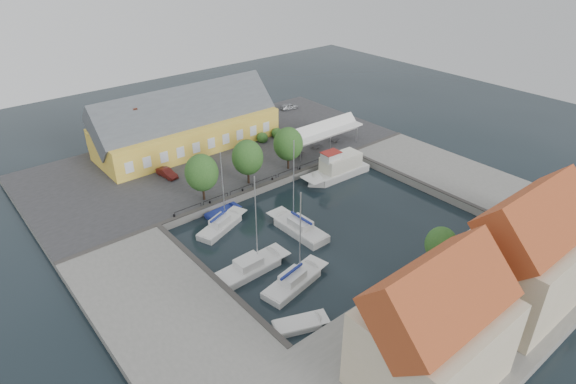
% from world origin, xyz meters
% --- Properties ---
extents(ground, '(140.00, 140.00, 0.00)m').
position_xyz_m(ground, '(0.00, 0.00, 0.00)').
color(ground, black).
rests_on(ground, ground).
extents(north_quay, '(56.00, 26.00, 1.00)m').
position_xyz_m(north_quay, '(0.00, 23.00, 0.50)').
color(north_quay, '#2D2D30').
rests_on(north_quay, ground).
extents(west_quay, '(12.00, 24.00, 1.00)m').
position_xyz_m(west_quay, '(-22.00, -2.00, 0.50)').
color(west_quay, slate).
rests_on(west_quay, ground).
extents(east_quay, '(12.00, 24.00, 1.00)m').
position_xyz_m(east_quay, '(22.00, -2.00, 0.50)').
color(east_quay, slate).
rests_on(east_quay, ground).
extents(south_bank, '(56.00, 14.00, 1.00)m').
position_xyz_m(south_bank, '(0.00, -21.00, 0.50)').
color(south_bank, slate).
rests_on(south_bank, ground).
extents(quay_edge_fittings, '(56.00, 24.72, 0.40)m').
position_xyz_m(quay_edge_fittings, '(0.02, 4.75, 1.06)').
color(quay_edge_fittings, '#383533').
rests_on(quay_edge_fittings, north_quay).
extents(warehouse, '(28.56, 14.00, 9.55)m').
position_xyz_m(warehouse, '(-2.60, 28.36, 4.43)').
color(warehouse, gold).
rests_on(warehouse, north_quay).
extents(tent_canopy, '(14.00, 4.00, 2.83)m').
position_xyz_m(tent_canopy, '(14.00, 14.50, 3.68)').
color(tent_canopy, white).
rests_on(tent_canopy, north_quay).
extents(quay_trees, '(18.20, 4.20, 6.30)m').
position_xyz_m(quay_trees, '(-2.00, 12.00, 4.88)').
color(quay_trees, black).
rests_on(quay_trees, north_quay).
extents(car_silver, '(3.67, 1.91, 1.19)m').
position_xyz_m(car_silver, '(21.34, 31.40, 1.60)').
color(car_silver, '#A5A7AC').
rests_on(car_silver, north_quay).
extents(car_red, '(1.78, 3.80, 1.20)m').
position_xyz_m(car_red, '(-9.68, 20.79, 1.60)').
color(car_red, '#581714').
rests_on(car_red, north_quay).
extents(center_sailboat, '(2.74, 8.82, 12.05)m').
position_xyz_m(center_sailboat, '(-3.49, -0.12, 0.36)').
color(center_sailboat, silver).
rests_on(center_sailboat, ground).
extents(trawler, '(10.94, 3.56, 5.00)m').
position_xyz_m(trawler, '(10.23, 7.15, 1.02)').
color(trawler, silver).
rests_on(trawler, ground).
extents(west_boat_a, '(7.80, 4.73, 10.25)m').
position_xyz_m(west_boat_a, '(-10.08, 6.28, 0.27)').
color(west_boat_a, silver).
rests_on(west_boat_a, ground).
extents(west_boat_c, '(8.60, 2.97, 11.45)m').
position_xyz_m(west_boat_c, '(-12.04, -2.50, 0.26)').
color(west_boat_c, silver).
rests_on(west_boat_c, ground).
extents(west_boat_d, '(8.40, 3.91, 10.94)m').
position_xyz_m(west_boat_d, '(-10.03, -7.15, 0.27)').
color(west_boat_d, silver).
rests_on(west_boat_d, ground).
extents(launch_sw, '(5.41, 3.67, 0.98)m').
position_xyz_m(launch_sw, '(-13.40, -11.88, 0.09)').
color(launch_sw, silver).
rests_on(launch_sw, ground).
extents(launch_nw, '(4.71, 2.04, 0.88)m').
position_xyz_m(launch_nw, '(-8.25, 8.92, 0.09)').
color(launch_nw, navy).
rests_on(launch_nw, ground).
extents(townhouses, '(36.30, 8.50, 12.00)m').
position_xyz_m(townhouses, '(1.93, -23.24, 5.82)').
color(townhouses, beige).
rests_on(townhouses, south_bank).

